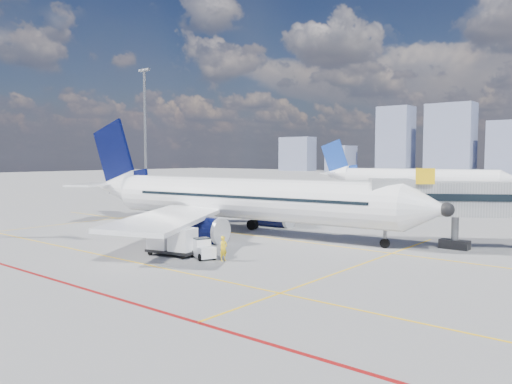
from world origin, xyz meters
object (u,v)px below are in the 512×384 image
main_aircraft (231,199)px  cargo_dolly (172,240)px  baggage_tug (203,249)px  belt_loader (141,226)px  second_aircraft (410,179)px  ramp_worker (223,248)px

main_aircraft → cargo_dolly: bearing=-75.1°
baggage_tug → belt_loader: bearing=-177.5°
second_aircraft → belt_loader: size_ratio=6.85×
main_aircraft → cargo_dolly: (4.16, -11.02, -2.10)m
main_aircraft → belt_loader: main_aircraft is taller
second_aircraft → cargo_dolly: size_ratio=9.00×
belt_loader → second_aircraft: bearing=90.7°
ramp_worker → cargo_dolly: bearing=107.4°
main_aircraft → ramp_worker: 13.24m
baggage_tug → ramp_worker: bearing=32.6°
main_aircraft → ramp_worker: size_ratio=22.87×
second_aircraft → belt_loader: 58.73m
cargo_dolly → ramp_worker: (4.15, 0.98, -0.26)m
baggage_tug → ramp_worker: size_ratio=1.35×
second_aircraft → belt_loader: (-2.73, -58.60, -2.68)m
second_aircraft → ramp_worker: (12.44, -63.39, -2.37)m
belt_loader → ramp_worker: belt_loader is taller
main_aircraft → ramp_worker: main_aircraft is taller
main_aircraft → ramp_worker: bearing=-56.2°
second_aircraft → ramp_worker: size_ratio=20.88×
cargo_dolly → second_aircraft: bearing=85.5°
second_aircraft → cargo_dolly: 64.93m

